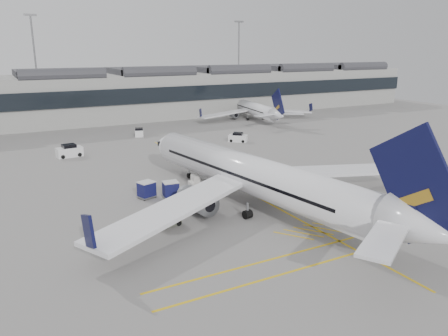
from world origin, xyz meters
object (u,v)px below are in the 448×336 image
ramp_agent_a (202,189)px  pushback_tug (167,220)px  baggage_cart_a (171,189)px  ramp_agent_b (193,195)px  belt_loader (203,182)px  airliner_main (256,177)px

ramp_agent_a → pushback_tug: (-7.20, -6.99, -0.15)m
baggage_cart_a → pushback_tug: 8.62m
ramp_agent_b → belt_loader: bearing=-166.6°
baggage_cart_a → ramp_agent_a: baggage_cart_a is taller
airliner_main → ramp_agent_a: bearing=109.3°
baggage_cart_a → pushback_tug: (-3.53, -7.85, -0.43)m
airliner_main → ramp_agent_a: airliner_main is taller
airliner_main → ramp_agent_a: 8.00m
airliner_main → ramp_agent_b: 7.65m
pushback_tug → airliner_main: bearing=-7.3°
airliner_main → ramp_agent_a: size_ratio=28.86×
belt_loader → airliner_main: bearing=-75.1°
ramp_agent_a → ramp_agent_b: (-2.04, -2.03, 0.16)m
belt_loader → ramp_agent_a: 3.70m
ramp_agent_b → ramp_agent_a: bearing=-176.6°
airliner_main → pushback_tug: (-10.66, -0.33, -2.91)m
pushback_tug → baggage_cart_a: bearing=56.7°
ramp_agent_b → pushback_tug: bearing=2.4°
ramp_agent_a → pushback_tug: 10.04m
baggage_cart_a → ramp_agent_b: (1.64, -2.89, -0.12)m
pushback_tug → ramp_agent_b: bearing=34.8°
airliner_main → ramp_agent_a: (-3.46, 6.66, -2.77)m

